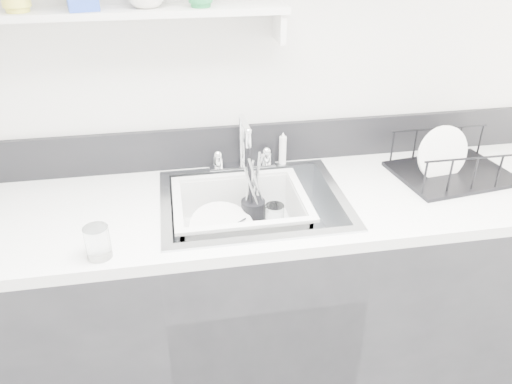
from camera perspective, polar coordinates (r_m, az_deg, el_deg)
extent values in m
cube|color=silver|center=(1.87, -1.93, 13.89)|extent=(3.50, 0.02, 2.60)
cube|color=#252528|center=(2.02, -0.25, -12.74)|extent=(3.20, 0.62, 0.88)
cube|color=white|center=(1.75, -0.29, -1.49)|extent=(3.20, 0.62, 0.04)
cube|color=black|center=(1.97, -1.77, 5.41)|extent=(3.20, 0.02, 0.16)
cube|color=silver|center=(1.96, -1.56, 2.99)|extent=(0.26, 0.06, 0.02)
cylinder|color=silver|center=(1.94, -4.35, 3.48)|extent=(0.04, 0.04, 0.05)
cylinder|color=silver|center=(1.96, 1.18, 3.91)|extent=(0.04, 0.04, 0.05)
cylinder|color=silver|center=(1.91, -1.60, 5.72)|extent=(0.02, 0.02, 0.20)
cylinder|color=silver|center=(1.81, -1.28, 7.84)|extent=(0.02, 0.15, 0.02)
cylinder|color=silver|center=(1.96, 3.07, 4.97)|extent=(0.03, 0.03, 0.14)
cube|color=silver|center=(1.74, -13.90, 19.38)|extent=(1.00, 0.16, 0.02)
cube|color=silver|center=(1.78, 2.68, 18.44)|extent=(0.02, 0.14, 0.10)
cylinder|color=white|center=(1.79, -3.53, -5.50)|extent=(0.25, 0.25, 0.02)
cylinder|color=white|center=(1.79, -3.40, -4.99)|extent=(0.24, 0.24, 0.02)
cylinder|color=white|center=(1.76, -3.90, -4.15)|extent=(0.28, 0.27, 0.10)
cylinder|color=black|center=(1.85, -0.34, -2.52)|extent=(0.09, 0.09, 0.11)
cylinder|color=silver|center=(1.80, -0.78, 0.30)|extent=(0.01, 0.05, 0.22)
cylinder|color=silver|center=(1.80, 0.14, -0.21)|extent=(0.02, 0.04, 0.20)
cylinder|color=black|center=(1.79, -0.69, 0.85)|extent=(0.01, 0.06, 0.24)
cylinder|color=white|center=(1.84, 2.13, -2.88)|extent=(0.08, 0.08, 0.10)
cylinder|color=white|center=(1.51, -17.63, -5.51)|extent=(0.09, 0.09, 0.10)
imported|color=white|center=(1.76, 3.09, -5.97)|extent=(0.13, 0.13, 0.03)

